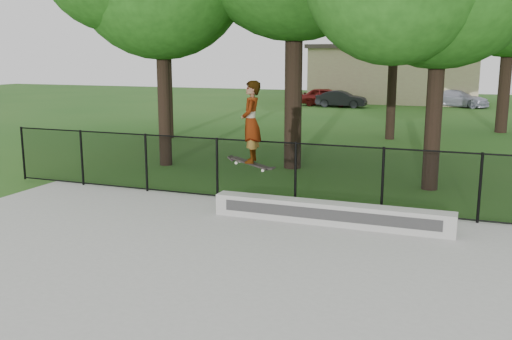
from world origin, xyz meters
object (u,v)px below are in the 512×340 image
object	(u,v)px
grind_ledge	(330,213)
car_a	(326,97)
car_b	(341,99)
car_c	(458,98)
skater_airborne	(251,123)

from	to	relation	value
grind_ledge	car_a	bearing A→B (deg)	104.17
car_a	grind_ledge	bearing A→B (deg)	-167.15
car_b	car_c	size ratio (longest dim) A/B	0.82
grind_ledge	car_b	xyz separation A→B (m)	(-5.86, 27.41, 0.27)
car_a	car_c	world-z (taller)	car_a
car_b	grind_ledge	bearing A→B (deg)	-168.47
car_a	car_b	xyz separation A→B (m)	(1.23, -0.67, -0.07)
car_a	skater_airborne	distance (m)	28.84
car_c	car_a	bearing A→B (deg)	125.65
grind_ledge	car_a	distance (m)	28.97
grind_ledge	car_b	world-z (taller)	car_b
skater_airborne	car_b	bearing A→B (deg)	98.63
grind_ledge	skater_airborne	xyz separation A→B (m)	(-1.67, -0.21, 1.83)
car_c	skater_airborne	bearing A→B (deg)	-166.05
car_c	car_b	bearing A→B (deg)	132.60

